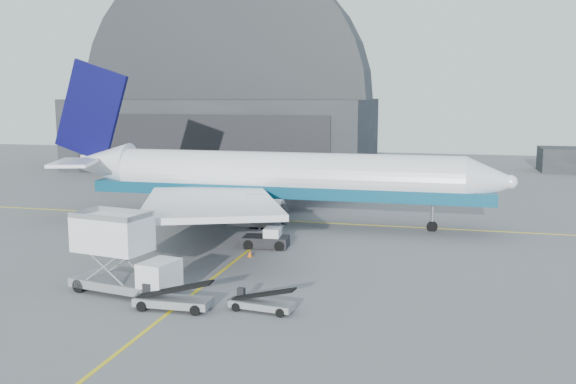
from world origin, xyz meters
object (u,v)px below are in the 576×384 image
(belt_loader_a, at_px, (172,300))
(belt_loader_b, at_px, (261,303))
(catering_truck, at_px, (121,255))
(pushback_tug, at_px, (267,240))
(airliner, at_px, (268,177))

(belt_loader_a, relative_size, belt_loader_b, 1.18)
(catering_truck, xyz_separation_m, pushback_tug, (5.90, 14.36, -1.89))
(airliner, bearing_deg, pushback_tug, -74.59)
(belt_loader_a, bearing_deg, catering_truck, 151.86)
(catering_truck, distance_m, belt_loader_b, 10.24)
(airliner, bearing_deg, belt_loader_b, -75.12)
(catering_truck, distance_m, belt_loader_a, 5.50)
(pushback_tug, height_order, belt_loader_b, pushback_tug)
(belt_loader_a, height_order, belt_loader_b, belt_loader_a)
(airliner, distance_m, catering_truck, 24.69)
(pushback_tug, bearing_deg, catering_truck, -116.91)
(airliner, height_order, belt_loader_b, airliner)
(airliner, relative_size, belt_loader_a, 9.49)
(airliner, height_order, pushback_tug, airliner)
(airliner, distance_m, pushback_tug, 11.17)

